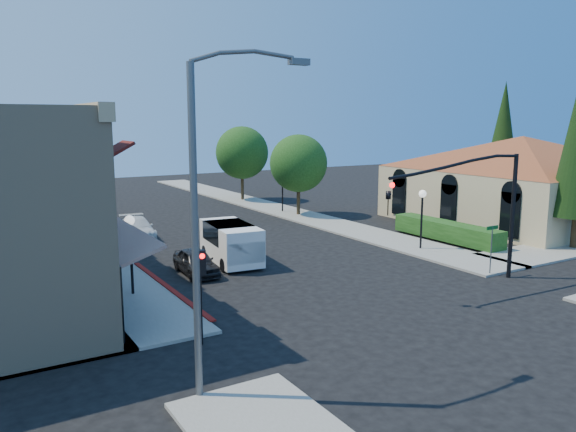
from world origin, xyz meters
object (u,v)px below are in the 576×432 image
street_name_sign (492,242)px  signal_mast_arm (483,197)px  lamppost_left_near (130,235)px  lamppost_left_far (69,197)px  cobra_streetlight (207,208)px  lamppost_right_near (422,204)px  parked_car_d (95,206)px  secondary_signal (201,279)px  lamppost_right_far (282,180)px  street_tree_b (242,153)px  parked_car_a (196,262)px  parked_car_b (119,233)px  parked_car_c (137,228)px  conifer_far (503,134)px  white_van (231,241)px  street_tree_a (299,163)px

street_name_sign → signal_mast_arm: bearing=-156.8°
lamppost_left_near → lamppost_left_far: size_ratio=1.00×
cobra_streetlight → lamppost_right_near: 20.44m
parked_car_d → secondary_signal: bearing=-103.8°
lamppost_right_far → street_tree_b: bearing=87.9°
parked_car_d → lamppost_right_near: bearing=-68.8°
street_tree_b → parked_car_a: (-13.60, -22.08, -3.91)m
lamppost_left_near → parked_car_a: lamppost_left_near is taller
lamppost_left_far → parked_car_b: 4.32m
street_name_sign → lamppost_right_far: 21.85m
secondary_signal → parked_car_a: 9.25m
signal_mast_arm → lamppost_right_near: signal_mast_arm is taller
street_name_sign → parked_car_c: street_name_sign is taller
signal_mast_arm → parked_car_b: (-12.06, 17.50, -3.43)m
street_tree_b → parked_car_d: size_ratio=1.78×
parked_car_b → parked_car_d: (1.40, 13.01, -0.11)m
conifer_far → parked_car_c: 33.35m
lamppost_left_near → parked_car_b: lamppost_left_near is taller
white_van → parked_car_b: white_van is taller
lamppost_left_near → parked_car_c: size_ratio=0.78×
secondary_signal → parked_car_b: 17.75m
street_tree_b → lamppost_left_far: (-17.30, -10.00, -1.81)m
signal_mast_arm → lamppost_left_far: size_ratio=2.24×
lamppost_right_near → parked_car_b: size_ratio=0.89×
conifer_far → signal_mast_arm: conifer_far is taller
street_name_sign → white_van: street_name_sign is taller
lamppost_left_near → cobra_streetlight: bearing=-93.7°
street_name_sign → lamppost_left_far: size_ratio=0.70×
conifer_far → white_van: bearing=-167.0°
lamppost_left_near → parked_car_d: (3.70, 24.00, -2.19)m
parked_car_b → parked_car_d: bearing=83.9°
street_tree_b → parked_car_c: bearing=-138.6°
street_name_sign → lamppost_left_near: size_ratio=0.70×
cobra_streetlight → lamppost_left_near: 10.34m
street_tree_a → parked_car_a: bearing=-138.4°
conifer_far → parked_car_c: size_ratio=2.41×
conifer_far → lamppost_right_far: conifer_far is taller
cobra_streetlight → lamppost_right_far: bearing=55.8°
cobra_streetlight → parked_car_a: (4.35, 11.92, -4.64)m
lamppost_left_near → secondary_signal: bearing=-85.7°
cobra_streetlight → secondary_signal: bearing=71.4°
signal_mast_arm → white_van: (-8.21, 9.51, -2.87)m
street_tree_b → lamppost_right_near: size_ratio=1.97×
street_tree_a → parked_car_c: (-13.60, -2.00, -3.53)m
parked_car_a → parked_car_b: bearing=101.3°
lamppost_left_far → conifer_far: bearing=-6.3°
street_tree_a → signal_mast_arm: bearing=-98.2°
parked_car_c → parked_car_d: bearing=96.4°
lamppost_right_far → parked_car_b: size_ratio=0.89×
lamppost_right_near → parked_car_c: (-13.30, 12.00, -2.07)m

